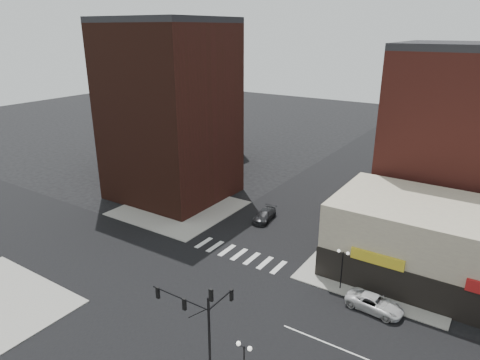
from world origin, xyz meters
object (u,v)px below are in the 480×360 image
Objects in this scene: traffic_signal at (201,315)px; dark_sedan_north at (264,215)px; white_suv at (375,303)px; street_lamp_ne at (343,260)px; street_lamp_se_a at (244,356)px.

traffic_signal is 27.66m from dark_sedan_north.
street_lamp_ne is at bearing 73.42° from white_suv.
street_lamp_ne is (4.76, 15.83, -1.67)m from traffic_signal.
white_suv is 1.06× the size of dark_sedan_north.
traffic_signal is 1.51× the size of white_suv.
dark_sedan_north is (-14.35, 9.76, -2.58)m from street_lamp_ne.
white_suv is (8.58, 14.33, -4.25)m from traffic_signal.
traffic_signal reaches higher than white_suv.
white_suv is at bearing 59.08° from traffic_signal.
street_lamp_ne reaches higher than dark_sedan_north.
traffic_signal reaches higher than dark_sedan_north.
traffic_signal is 1.87× the size of street_lamp_ne.
street_lamp_se_a is 16.03m from street_lamp_ne.
traffic_signal reaches higher than street_lamp_se_a.
white_suv is 21.38m from dark_sedan_north.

